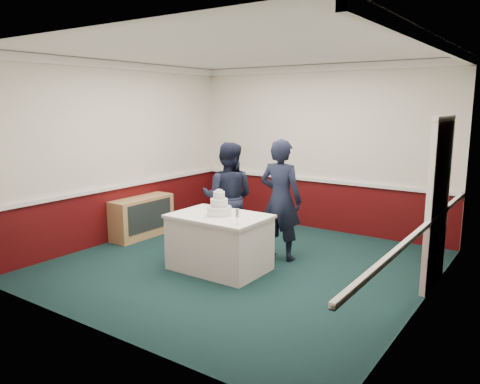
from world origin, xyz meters
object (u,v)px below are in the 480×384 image
Objects in this scene: cake_table at (219,242)px; wedding_cake at (219,207)px; cake_knife at (209,217)px; person_man at (228,198)px; champagne_flute at (237,214)px; sideboard at (142,217)px; person_woman at (281,200)px.

cake_table is 0.50m from wedding_cake.
person_man is at bearing 115.22° from cake_knife.
champagne_flute is at bearing -29.25° from wedding_cake.
person_man is (1.72, 0.20, 0.51)m from sideboard.
cake_knife reaches higher than sideboard.
sideboard is at bearing 162.39° from champagne_flute.
champagne_flute is (2.62, -0.83, 0.58)m from sideboard.
person_woman is (0.87, 0.14, 0.04)m from person_man.
champagne_flute is at bearing -29.25° from cake_table.
wedding_cake is at bearing 150.75° from champagne_flute.
champagne_flute reaches higher than cake_table.
person_man is at bearing 130.98° from champagne_flute.
cake_knife is 0.13× the size of person_man.
champagne_flute is (0.50, -0.28, 0.03)m from wedding_cake.
wedding_cake reaches higher than sideboard.
cake_knife is at bearing -98.53° from wedding_cake.
cake_table is 0.44m from cake_knife.
sideboard is 2.26m from wedding_cake.
person_woman is (2.59, 0.34, 0.56)m from sideboard.
cake_knife reaches higher than cake_table.
sideboard is at bearing 165.41° from cake_table.
person_man is (-0.40, 0.76, -0.04)m from wedding_cake.
cake_table is at bearing 94.05° from person_man.
cake_knife is (-0.03, -0.20, -0.11)m from wedding_cake.
cake_knife is 1.21m from person_woman.
cake_table is 0.76× the size of person_man.
sideboard is 5.85× the size of champagne_flute.
cake_knife is at bearing -19.78° from sideboard.
person_woman is (0.47, 0.90, 0.51)m from cake_table.
person_man reaches higher than cake_table.
cake_knife is 1.03m from person_man.
person_woman is at bearing 69.68° from cake_knife.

